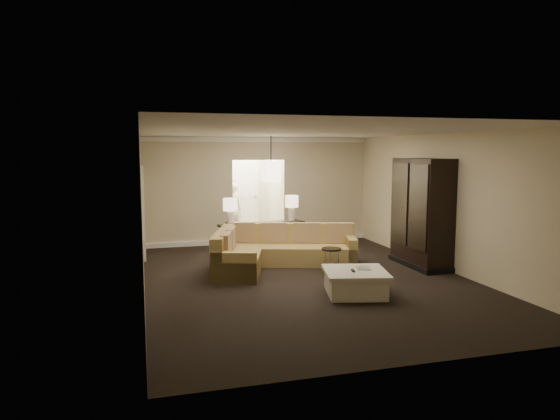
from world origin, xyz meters
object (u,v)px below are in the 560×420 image
object	(u,v)px
console_table	(262,236)
armoire	(422,215)
sectional_sofa	(273,251)
coffee_table	(355,282)
person	(233,206)
drink_table	(331,255)

from	to	relation	value
console_table	armoire	distance (m)	3.61
sectional_sofa	armoire	world-z (taller)	armoire
coffee_table	armoire	bearing A→B (deg)	35.80
armoire	person	xyz separation A→B (m)	(-3.14, 5.05, -0.25)
sectional_sofa	person	world-z (taller)	person
console_table	person	world-z (taller)	person
armoire	drink_table	size ratio (longest dim) A/B	4.57
sectional_sofa	coffee_table	size ratio (longest dim) A/B	2.71
console_table	armoire	size ratio (longest dim) A/B	0.91
sectional_sofa	drink_table	size ratio (longest dim) A/B	6.79
console_table	coffee_table	bearing A→B (deg)	-88.59
coffee_table	console_table	bearing A→B (deg)	102.94
armoire	drink_table	bearing A→B (deg)	-178.57
sectional_sofa	person	distance (m)	4.32
armoire	coffee_table	bearing A→B (deg)	-144.20
drink_table	person	distance (m)	5.24
sectional_sofa	drink_table	xyz separation A→B (m)	(1.01, -0.81, 0.01)
drink_table	person	world-z (taller)	person
coffee_table	drink_table	world-z (taller)	drink_table
armoire	person	bearing A→B (deg)	121.86
coffee_table	drink_table	bearing A→B (deg)	83.86
console_table	person	size ratio (longest dim) A/B	1.24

